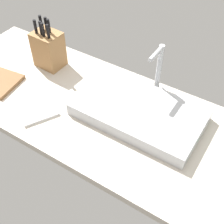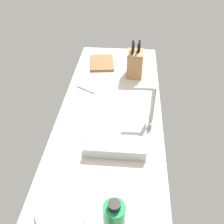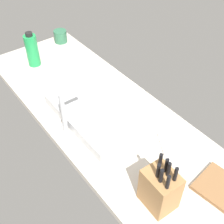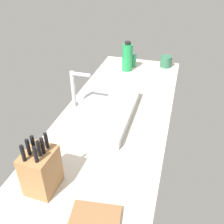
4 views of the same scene
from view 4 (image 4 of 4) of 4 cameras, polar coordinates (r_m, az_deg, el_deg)
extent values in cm
cube|color=beige|center=(140.26, 0.03, -2.72)|extent=(188.10, 61.13, 3.50)
cube|color=#B7BABF|center=(142.68, -1.61, 0.21)|extent=(53.23, 30.47, 5.70)
cylinder|color=#B7BABF|center=(142.67, -8.70, 4.41)|extent=(2.40, 2.40, 25.33)
cylinder|color=#B7BABF|center=(135.46, -7.08, 8.44)|extent=(2.00, 10.44, 2.00)
cylinder|color=#B7BABF|center=(150.76, -7.84, 1.49)|extent=(1.60, 1.60, 4.00)
cube|color=#9E7042|center=(102.80, -15.74, -12.68)|extent=(13.81, 11.52, 18.06)
cylinder|color=black|center=(91.24, -16.94, -9.19)|extent=(1.46, 1.46, 6.73)
cylinder|color=black|center=(93.02, -19.52, -8.81)|extent=(1.46, 1.46, 6.73)
cylinder|color=black|center=(93.23, -16.23, -7.97)|extent=(1.46, 1.46, 6.73)
cylinder|color=black|center=(94.94, -18.46, -7.57)|extent=(1.46, 1.46, 6.73)
cylinder|color=black|center=(94.03, -15.43, -7.40)|extent=(1.46, 1.46, 6.73)
cylinder|color=black|center=(95.94, -17.43, -6.85)|extent=(1.46, 1.46, 6.73)
cylinder|color=black|center=(95.97, -14.64, -6.29)|extent=(1.46, 1.46, 6.73)
cylinder|color=#2D9966|center=(205.70, 4.90, 11.62)|extent=(4.42, 4.42, 9.78)
cone|color=silver|center=(203.46, 4.98, 13.27)|extent=(2.43, 2.43, 2.80)
cylinder|color=#1E8E47|center=(195.97, 3.48, 12.21)|extent=(7.85, 7.85, 20.31)
cylinder|color=black|center=(192.18, 3.60, 15.33)|extent=(4.32, 4.32, 2.20)
cylinder|color=silver|center=(188.00, 9.30, 7.68)|extent=(22.10, 22.10, 1.20)
cube|color=white|center=(109.88, 1.94, -13.65)|extent=(23.61, 22.67, 1.20)
cylinder|color=#2D6647|center=(208.48, 12.12, 11.13)|extent=(9.08, 9.08, 8.64)
camera|label=1|loc=(1.59, 39.63, 32.51)|focal=49.22mm
camera|label=2|loc=(2.32, 6.91, 37.93)|focal=42.77mm
camera|label=3|loc=(1.02, -74.75, 27.33)|focal=46.92mm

